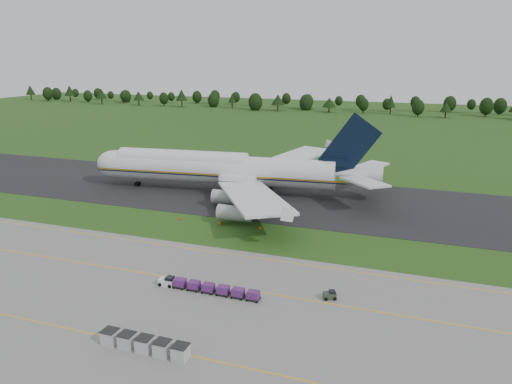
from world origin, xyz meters
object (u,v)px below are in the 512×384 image
at_px(aircraft, 225,169).
at_px(baggage_train, 207,287).
at_px(uld_row, 144,344).
at_px(utility_cart, 330,296).
at_px(edge_markers, 219,223).

relative_size(aircraft, baggage_train, 4.67).
height_order(aircraft, uld_row, aircraft).
distance_m(aircraft, uld_row, 71.84).
relative_size(utility_cart, edge_markers, 0.11).
height_order(aircraft, edge_markers, aircraft).
relative_size(baggage_train, edge_markers, 0.87).
distance_m(aircraft, baggage_train, 56.52).
bearing_deg(edge_markers, aircraft, 110.47).
bearing_deg(edge_markers, uld_row, -77.01).
bearing_deg(utility_cart, aircraft, 127.48).
distance_m(utility_cart, edge_markers, 37.54).
bearing_deg(aircraft, uld_row, -74.35).
bearing_deg(utility_cart, edge_markers, 138.96).
distance_m(aircraft, utility_cart, 61.46).
height_order(aircraft, utility_cart, aircraft).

